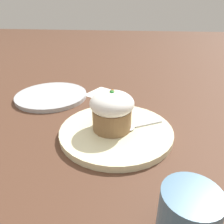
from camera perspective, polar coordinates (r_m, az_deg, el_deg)
ground_plane at (r=0.52m, az=1.08°, el=-5.79°), size 4.00×4.00×0.00m
dessert_plate at (r=0.52m, az=1.09°, el=-5.07°), size 0.27×0.27×0.02m
carrot_cake at (r=0.50m, az=0.00°, el=0.59°), size 0.10×0.10×0.10m
spoon at (r=0.52m, az=5.40°, el=-3.77°), size 0.07×0.11×0.01m
coffee_cup at (r=0.32m, az=18.99°, el=-24.61°), size 0.10×0.07×0.09m
side_plate at (r=0.74m, az=-15.54°, el=4.09°), size 0.23×0.23×0.01m
paper_napkin at (r=0.75m, az=-2.74°, el=4.89°), size 0.12×0.12×0.00m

